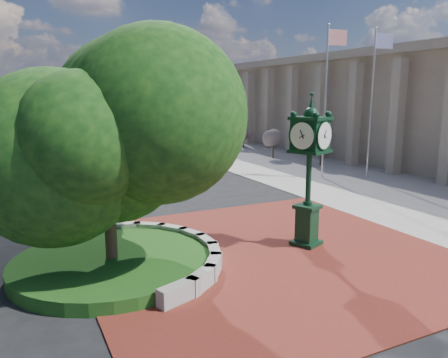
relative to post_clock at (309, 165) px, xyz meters
The scene contains 18 objects.
ground 3.54m from the post_clock, 153.88° to the left, with size 200.00×200.00×0.00m, color black.
plaza 3.42m from the post_clock, behind, with size 12.00×12.00×0.04m, color maroon.
sidewalk 18.14m from the post_clock, 37.35° to the left, with size 20.00×50.00×0.04m, color #9E9B93.
planter_wall 5.28m from the post_clock, 169.05° to the left, with size 2.96×6.77×0.54m.
grass_bed 7.35m from the post_clock, behind, with size 6.10×6.10×0.40m, color #194313.
civic_building 25.38m from the post_clock, 30.50° to the left, with size 17.35×44.00×8.60m.
overpass 70.98m from the post_clock, 91.60° to the left, with size 90.00×12.00×7.50m.
tree_planter 6.87m from the post_clock, behind, with size 5.20×5.20×6.33m.
tree_street 19.73m from the post_clock, 106.99° to the left, with size 4.40×4.40×5.45m.
post_clock is the anchor object (origin of this frame).
parked_car 42.13m from the post_clock, 90.28° to the left, with size 1.99×4.95×1.69m, color #600D0F.
flagpole_a 13.37m from the post_clock, 49.07° to the left, with size 1.50×0.18×9.57m.
flagpole_b 14.06m from the post_clock, 37.53° to the left, with size 1.45×0.20×9.32m.
street_lamp_near 28.83m from the post_clock, 82.19° to the left, with size 2.21×1.04×10.33m.
street_lamp_far 43.50m from the post_clock, 92.13° to the left, with size 2.17×0.89×9.97m.
shrub_near 18.19m from the post_clock, 50.11° to the left, with size 1.20×1.20×2.20m.
shrub_mid 21.39m from the post_clock, 60.83° to the left, with size 1.20×1.20×2.20m.
shrub_far 28.18m from the post_clock, 65.97° to the left, with size 1.20×1.20×2.20m.
Camera 1 is at (-7.51, -13.05, 5.41)m, focal length 35.00 mm.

